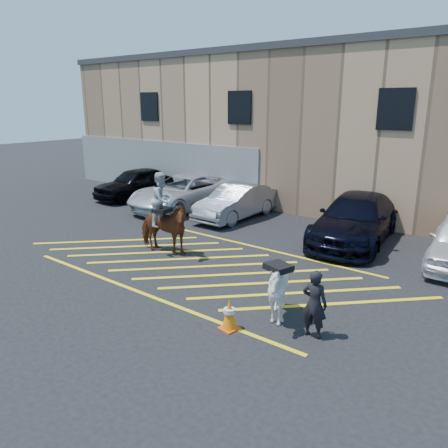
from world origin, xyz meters
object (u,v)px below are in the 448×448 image
Objects in this scene: mounted_bay at (163,221)px; saddled_white at (278,290)px; car_silver_sedan at (236,202)px; handler at (314,304)px; car_blue_suv at (356,219)px; car_white_pickup at (184,192)px; traffic_cone at (229,314)px; car_black_suv at (136,183)px.

mounted_bay is 1.67× the size of saddled_white.
car_silver_sedan is 9.96m from handler.
car_silver_sedan is at bearing 98.53° from mounted_bay.
mounted_bay reaches higher than handler.
mounted_bay is (-4.50, -5.16, 0.27)m from car_blue_suv.
car_white_pickup is 7.76× the size of traffic_cone.
traffic_cone is (-1.60, -0.85, -0.39)m from handler.
car_black_suv is 1.05× the size of car_silver_sedan.
car_black_suv is 11.87m from car_blue_suv.
car_black_suv is at bearing 178.33° from car_silver_sedan.
traffic_cone is at bearing -122.21° from saddled_white.
car_black_suv is at bearing 144.24° from mounted_bay.
mounted_bay is at bearing -51.63° from car_white_pickup.
handler is at bearing -44.34° from car_silver_sedan.
car_silver_sedan is 6.00× the size of traffic_cone.
car_blue_suv reaches higher than car_black_suv.
car_white_pickup is 3.74× the size of handler.
traffic_cone is at bearing -29.39° from mounted_bay.
car_blue_suv is 3.49× the size of saddled_white.
car_silver_sedan is at bearing 125.32° from traffic_cone.
mounted_bay is 5.66m from saddled_white.
handler is at bearing -16.02° from mounted_bay.
car_blue_suv is at bearing 97.36° from saddled_white.
car_white_pickup is 11.51m from traffic_cone.
saddled_white is at bearing -17.47° from mounted_bay.
car_silver_sedan is at bearing 1.53° from car_black_suv.
saddled_white is at bearing -48.02° from car_silver_sedan.
car_black_suv is 6.29× the size of traffic_cone.
car_silver_sedan is (6.60, -0.18, -0.06)m from car_black_suv.
car_blue_suv reaches higher than car_silver_sedan.
car_white_pickup is 12.23m from handler.
car_white_pickup reaches higher than car_black_suv.
handler reaches higher than traffic_cone.
car_black_suv is 1.69× the size of mounted_bay.
car_silver_sedan is 2.69× the size of saddled_white.
traffic_cone is at bearing 23.33° from handler.
car_black_suv is at bearing 171.50° from car_blue_suv.
handler is at bearing -82.84° from car_blue_suv.
handler is at bearing -32.38° from car_white_pickup.
car_white_pickup is at bearing -0.86° from car_black_suv.
car_blue_suv is 3.76× the size of handler.
car_white_pickup is (3.63, -0.25, 0.00)m from car_black_suv.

